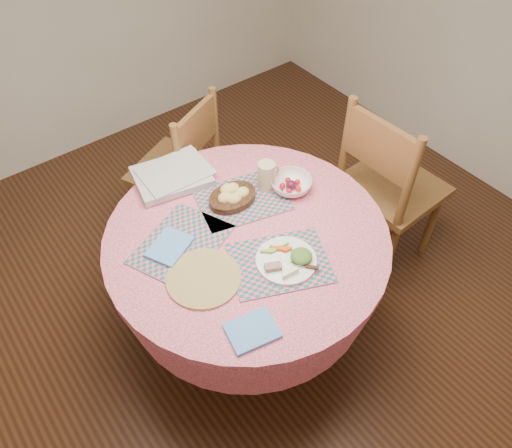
# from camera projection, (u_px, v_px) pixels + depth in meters

# --- Properties ---
(ground) EXTENTS (4.00, 4.00, 0.00)m
(ground) POSITION_uv_depth(u_px,v_px,m) (249.00, 326.00, 2.70)
(ground) COLOR #331C0F
(ground) RESTS_ON ground
(room_envelope) EXTENTS (4.01, 4.01, 2.71)m
(room_envelope) POSITION_uv_depth(u_px,v_px,m) (242.00, 13.00, 1.44)
(room_envelope) COLOR silver
(room_envelope) RESTS_ON ground
(dining_table) EXTENTS (1.24, 1.24, 0.75)m
(dining_table) POSITION_uv_depth(u_px,v_px,m) (247.00, 262.00, 2.29)
(dining_table) COLOR pink
(dining_table) RESTS_ON ground
(chair_right) EXTENTS (0.48, 0.50, 1.05)m
(chair_right) POSITION_uv_depth(u_px,v_px,m) (387.00, 185.00, 2.66)
(chair_right) COLOR brown
(chair_right) RESTS_ON ground
(chair_back) EXTENTS (0.57, 0.56, 0.95)m
(chair_back) POSITION_uv_depth(u_px,v_px,m) (181.00, 167.00, 2.84)
(chair_back) COLOR brown
(chair_back) RESTS_ON ground
(placemat_front) EXTENTS (0.49, 0.44, 0.01)m
(placemat_front) POSITION_uv_depth(u_px,v_px,m) (280.00, 263.00, 2.04)
(placemat_front) COLOR #116462
(placemat_front) RESTS_ON dining_table
(placemat_left) EXTENTS (0.49, 0.43, 0.01)m
(placemat_left) POSITION_uv_depth(u_px,v_px,m) (182.00, 244.00, 2.11)
(placemat_left) COLOR #116462
(placemat_left) RESTS_ON dining_table
(placemat_back) EXTENTS (0.46, 0.39, 0.01)m
(placemat_back) POSITION_uv_depth(u_px,v_px,m) (242.00, 199.00, 2.29)
(placemat_back) COLOR #116462
(placemat_back) RESTS_ON dining_table
(wicker_trivet) EXTENTS (0.30, 0.30, 0.01)m
(wicker_trivet) POSITION_uv_depth(u_px,v_px,m) (204.00, 278.00, 1.98)
(wicker_trivet) COLOR olive
(wicker_trivet) RESTS_ON dining_table
(napkin_near) EXTENTS (0.20, 0.17, 0.01)m
(napkin_near) POSITION_uv_depth(u_px,v_px,m) (252.00, 331.00, 1.82)
(napkin_near) COLOR #5591DC
(napkin_near) RESTS_ON dining_table
(napkin_far) EXTENTS (0.22, 0.20, 0.01)m
(napkin_far) POSITION_uv_depth(u_px,v_px,m) (170.00, 247.00, 2.08)
(napkin_far) COLOR #5591DC
(napkin_far) RESTS_ON placemat_left
(dinner_plate) EXTENTS (0.25, 0.25, 0.05)m
(dinner_plate) POSITION_uv_depth(u_px,v_px,m) (289.00, 259.00, 2.03)
(dinner_plate) COLOR white
(dinner_plate) RESTS_ON placemat_front
(bread_bowl) EXTENTS (0.23, 0.23, 0.08)m
(bread_bowl) POSITION_uv_depth(u_px,v_px,m) (232.00, 195.00, 2.26)
(bread_bowl) COLOR black
(bread_bowl) RESTS_ON placemat_back
(latte_mug) EXTENTS (0.12, 0.08, 0.14)m
(latte_mug) POSITION_uv_depth(u_px,v_px,m) (267.00, 175.00, 2.29)
(latte_mug) COLOR #CDBB8D
(latte_mug) RESTS_ON placemat_back
(fruit_bowl) EXTENTS (0.26, 0.26, 0.06)m
(fruit_bowl) POSITION_uv_depth(u_px,v_px,m) (291.00, 184.00, 2.32)
(fruit_bowl) COLOR white
(fruit_bowl) RESTS_ON dining_table
(newspaper_stack) EXTENTS (0.39, 0.33, 0.04)m
(newspaper_stack) POSITION_uv_depth(u_px,v_px,m) (172.00, 175.00, 2.37)
(newspaper_stack) COLOR silver
(newspaper_stack) RESTS_ON dining_table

